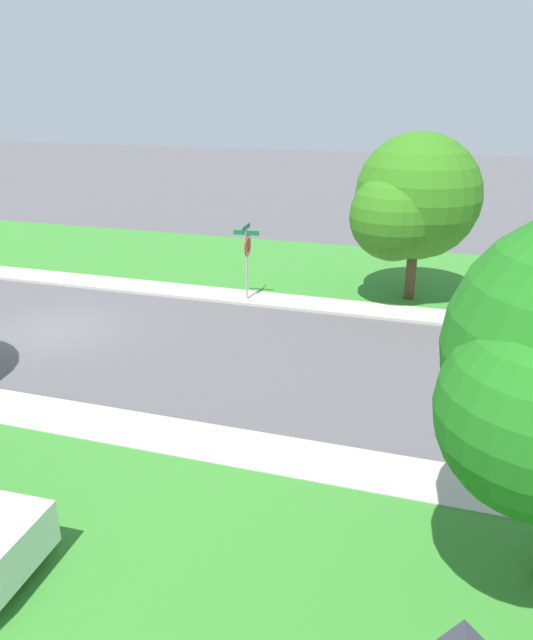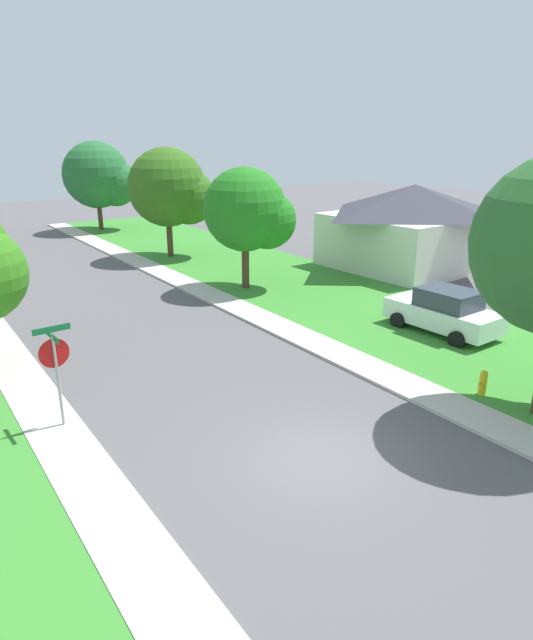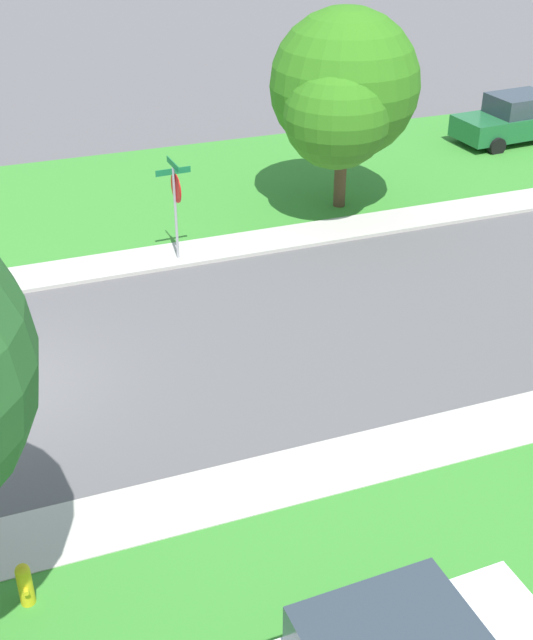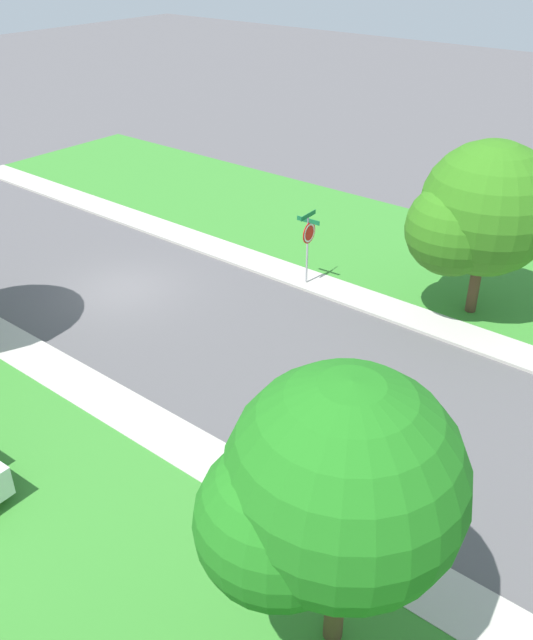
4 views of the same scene
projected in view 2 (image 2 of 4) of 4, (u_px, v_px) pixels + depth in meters
ground_plane at (318, 459)px, 12.85m from camera, size 120.00×120.00×0.00m
sidewalk_east at (227, 302)px, 24.72m from camera, size 1.40×56.00×0.10m
lawn_east at (309, 287)px, 27.26m from camera, size 8.00×56.00×0.08m
sidewalk_west at (0, 346)px, 19.64m from camera, size 1.40×56.00×0.10m
stop_sign_far_corner at (55, 360)px, 13.67m from camera, size 0.92×0.92×2.77m
car_white_across_road at (444, 311)px, 20.75m from camera, size 2.16×4.36×1.76m
tree_sidewalk_far at (173, 190)px, 32.76m from camera, size 4.98×4.63×6.56m
tree_sidewalk_near at (251, 212)px, 25.92m from camera, size 4.22×3.93×5.83m
tree_across_right at (101, 177)px, 42.47m from camera, size 5.43×5.05×6.81m
house_right_setback at (412, 225)px, 31.09m from camera, size 9.40×8.26×4.60m
fire_hydrant at (483, 383)px, 15.77m from camera, size 0.38×0.22×0.83m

